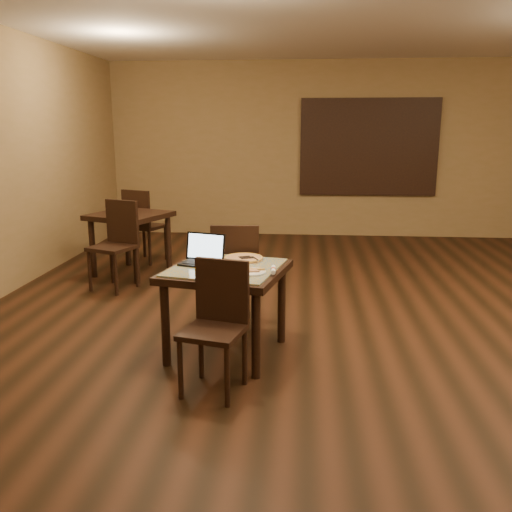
# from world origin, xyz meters

# --- Properties ---
(ground) EXTENTS (10.00, 10.00, 0.00)m
(ground) POSITION_xyz_m (0.00, 0.00, 0.00)
(ground) COLOR black
(ground) RESTS_ON ground
(wall_back) EXTENTS (8.00, 0.02, 3.00)m
(wall_back) POSITION_xyz_m (0.00, 5.00, 1.50)
(wall_back) COLOR olive
(wall_back) RESTS_ON ground
(mural) EXTENTS (2.34, 0.05, 1.64)m
(mural) POSITION_xyz_m (0.50, 4.96, 1.55)
(mural) COLOR #25518A
(mural) RESTS_ON wall_back
(tiled_table) EXTENTS (1.10, 1.10, 0.76)m
(tiled_table) POSITION_xyz_m (-1.24, -0.34, 0.66)
(tiled_table) COLOR black
(tiled_table) RESTS_ON ground
(chair_main_near) EXTENTS (0.50, 0.50, 0.95)m
(chair_main_near) POSITION_xyz_m (-1.22, -0.95, 0.54)
(chair_main_near) COLOR black
(chair_main_near) RESTS_ON ground
(chair_main_far) EXTENTS (0.47, 0.47, 1.02)m
(chair_main_far) POSITION_xyz_m (-1.23, 0.27, 0.58)
(chair_main_far) COLOR black
(chair_main_far) RESTS_ON ground
(laptop) EXTENTS (0.42, 0.38, 0.24)m
(laptop) POSITION_xyz_m (-1.44, -0.23, 0.83)
(laptop) COLOR black
(laptop) RESTS_ON tiled_table
(plate) EXTENTS (0.25, 0.25, 0.01)m
(plate) POSITION_xyz_m (-1.02, -0.52, 0.77)
(plate) COLOR white
(plate) RESTS_ON tiled_table
(pizza_slice) EXTENTS (0.19, 0.19, 0.02)m
(pizza_slice) POSITION_xyz_m (-1.02, -0.52, 0.79)
(pizza_slice) COLOR beige
(pizza_slice) RESTS_ON plate
(pizza_pan) EXTENTS (0.34, 0.34, 0.01)m
(pizza_pan) POSITION_xyz_m (-1.12, -0.10, 0.77)
(pizza_pan) COLOR silver
(pizza_pan) RESTS_ON tiled_table
(pizza_whole) EXTENTS (0.34, 0.34, 0.02)m
(pizza_whole) POSITION_xyz_m (-1.12, -0.10, 0.78)
(pizza_whole) COLOR beige
(pizza_whole) RESTS_ON pizza_pan
(spatula) EXTENTS (0.20, 0.27, 0.01)m
(spatula) POSITION_xyz_m (-1.10, -0.12, 0.79)
(spatula) COLOR silver
(spatula) RESTS_ON pizza_whole
(napkin_roll) EXTENTS (0.05, 0.17, 0.04)m
(napkin_roll) POSITION_xyz_m (-0.84, -0.48, 0.78)
(napkin_roll) COLOR white
(napkin_roll) RESTS_ON tiled_table
(other_table_b) EXTENTS (1.11, 1.11, 0.81)m
(other_table_b) POSITION_xyz_m (-2.84, 2.12, 0.67)
(other_table_b) COLOR black
(other_table_b) RESTS_ON ground
(other_table_b_chair_near) EXTENTS (0.58, 0.58, 1.04)m
(other_table_b_chair_near) POSITION_xyz_m (-2.80, 1.50, 0.59)
(other_table_b_chair_near) COLOR black
(other_table_b_chair_near) RESTS_ON ground
(other_table_b_chair_far) EXTENTS (0.58, 0.58, 1.04)m
(other_table_b_chair_far) POSITION_xyz_m (-2.87, 2.73, 0.59)
(other_table_b_chair_far) COLOR black
(other_table_b_chair_far) RESTS_ON ground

